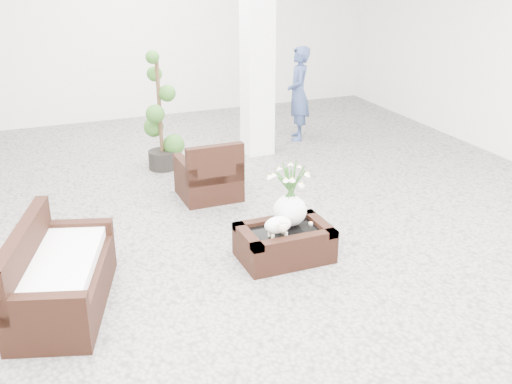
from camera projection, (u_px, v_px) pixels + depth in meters
name	position (u px, v px, depth m)	size (l,w,h in m)	color
ground	(252.00, 242.00, 6.51)	(11.00, 11.00, 0.00)	gray
column	(257.00, 35.00, 8.67)	(0.40, 0.40, 3.50)	white
coffee_table	(284.00, 244.00, 6.13)	(0.90, 0.60, 0.31)	black
sheep_figurine	(278.00, 227.00, 5.91)	(0.28, 0.23, 0.21)	white
planter_narcissus	(290.00, 188.00, 6.04)	(0.44, 0.44, 0.80)	white
tealight	(311.00, 223.00, 6.19)	(0.04, 0.04, 0.03)	white
armchair	(208.00, 168.00, 7.56)	(0.71, 0.68, 0.76)	black
loveseat	(61.00, 268.00, 5.23)	(1.44, 0.69, 0.77)	black
topiary	(160.00, 112.00, 8.35)	(0.43, 0.43, 1.63)	#274D19
shopper	(298.00, 94.00, 9.69)	(0.54, 0.36, 1.49)	navy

